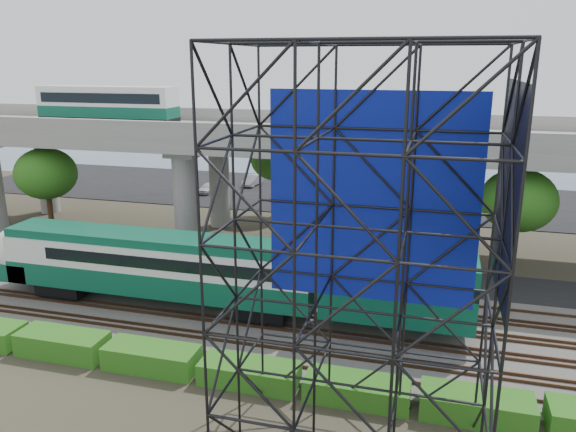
% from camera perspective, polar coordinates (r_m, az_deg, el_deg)
% --- Properties ---
extents(ground, '(140.00, 140.00, 0.00)m').
position_cam_1_polar(ground, '(31.05, -3.06, -12.25)').
color(ground, '#474233').
rests_on(ground, ground).
extents(ballast_bed, '(90.00, 12.00, 0.20)m').
position_cam_1_polar(ballast_bed, '(32.70, -1.95, -10.53)').
color(ballast_bed, slate).
rests_on(ballast_bed, ground).
extents(service_road, '(90.00, 5.00, 0.08)m').
position_cam_1_polar(service_road, '(40.25, 1.64, -5.48)').
color(service_road, black).
rests_on(service_road, ground).
extents(parking_lot, '(90.00, 18.00, 0.08)m').
position_cam_1_polar(parking_lot, '(62.37, 6.76, 2.05)').
color(parking_lot, black).
rests_on(parking_lot, ground).
extents(harbor_water, '(140.00, 40.00, 0.03)m').
position_cam_1_polar(harbor_water, '(83.76, 9.06, 5.40)').
color(harbor_water, '#42556C').
rests_on(harbor_water, ground).
extents(rail_tracks, '(90.00, 9.52, 0.16)m').
position_cam_1_polar(rail_tracks, '(32.63, -1.95, -10.25)').
color(rail_tracks, '#472D1E').
rests_on(rail_tracks, ballast_bed).
extents(commuter_train, '(29.30, 3.06, 4.30)m').
position_cam_1_polar(commuter_train, '(33.22, -9.87, -5.12)').
color(commuter_train, black).
rests_on(commuter_train, rail_tracks).
extents(overpass, '(80.00, 12.00, 12.40)m').
position_cam_1_polar(overpass, '(43.69, 1.72, 7.30)').
color(overpass, '#9E9B93').
rests_on(overpass, ground).
extents(scaffold_tower, '(9.36, 6.36, 15.00)m').
position_cam_1_polar(scaffold_tower, '(19.51, 7.23, -5.59)').
color(scaffold_tower, black).
rests_on(scaffold_tower, ground).
extents(hedge_strip, '(34.60, 1.80, 1.20)m').
position_cam_1_polar(hedge_strip, '(26.95, -3.94, -15.57)').
color(hedge_strip, '#256016').
rests_on(hedge_strip, ground).
extents(trees, '(40.94, 16.94, 7.69)m').
position_cam_1_polar(trees, '(45.18, -2.37, 4.16)').
color(trees, '#382314').
rests_on(trees, ground).
extents(suv, '(5.14, 3.15, 1.33)m').
position_cam_1_polar(suv, '(43.39, -9.41, -3.12)').
color(suv, black).
rests_on(suv, service_road).
extents(parked_cars, '(35.56, 9.69, 1.32)m').
position_cam_1_polar(parked_cars, '(61.69, 7.55, 2.50)').
color(parked_cars, silver).
rests_on(parked_cars, parking_lot).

